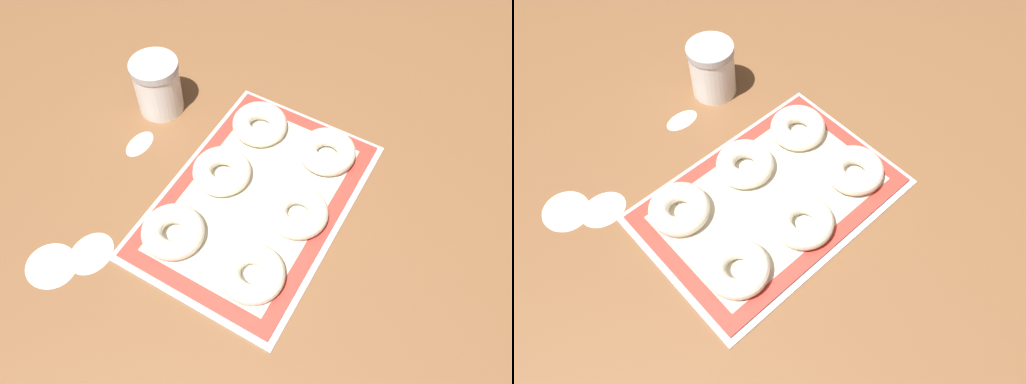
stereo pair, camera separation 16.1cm
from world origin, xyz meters
The scene contains 13 objects.
ground_plane centered at (0.00, 0.00, 0.00)m, with size 2.80×2.80×0.00m, color brown.
baking_tray centered at (0.00, 0.01, 0.00)m, with size 0.50×0.34×0.01m.
baking_mat centered at (0.00, 0.01, 0.01)m, with size 0.47×0.32×0.00m.
bagel_front_left centered at (-0.15, -0.07, 0.03)m, with size 0.12×0.12×0.04m.
bagel_front_center centered at (0.00, -0.08, 0.03)m, with size 0.12×0.12×0.04m.
bagel_front_right centered at (0.16, -0.07, 0.03)m, with size 0.12×0.12×0.04m.
bagel_back_left centered at (-0.15, 0.10, 0.03)m, with size 0.12×0.12×0.04m.
bagel_back_center centered at (0.01, 0.09, 0.03)m, with size 0.12×0.12×0.04m.
bagel_back_right centered at (0.15, 0.09, 0.03)m, with size 0.12×0.12×0.04m.
flour_canister centered at (0.11, 0.32, 0.06)m, with size 0.10×0.10×0.13m.
flour_patch_near centered at (-0.31, 0.26, 0.00)m, with size 0.09×0.10×0.00m.
flour_patch_far centered at (-0.25, 0.22, 0.00)m, with size 0.09×0.08×0.00m.
flour_patch_side centered at (0.00, 0.30, 0.00)m, with size 0.08×0.04×0.00m.
Camera 1 is at (-0.46, -0.26, 0.83)m, focal length 35.00 mm.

